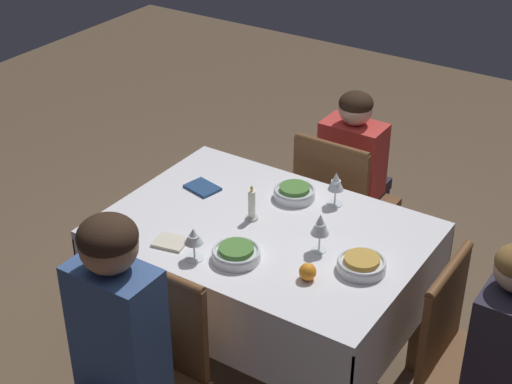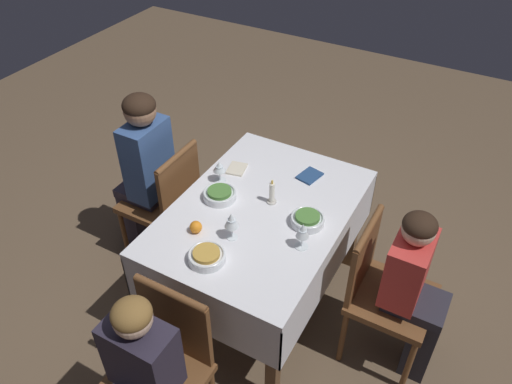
% 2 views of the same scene
% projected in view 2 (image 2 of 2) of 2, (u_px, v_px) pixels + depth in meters
% --- Properties ---
extents(ground_plane, '(8.00, 8.00, 0.00)m').
position_uv_depth(ground_plane, '(260.00, 298.00, 3.20)').
color(ground_plane, brown).
extents(dining_table, '(1.27, 0.90, 0.76)m').
position_uv_depth(dining_table, '(261.00, 224.00, 2.79)').
color(dining_table, silver).
rests_on(dining_table, ground_plane).
extents(chair_north, '(0.42, 0.42, 0.89)m').
position_uv_depth(chair_north, '(166.00, 199.00, 3.19)').
color(chair_north, brown).
rests_on(chair_north, ground_plane).
extents(chair_west, '(0.42, 0.42, 0.89)m').
position_uv_depth(chair_west, '(163.00, 364.00, 2.28)').
color(chair_west, brown).
rests_on(chair_west, ground_plane).
extents(chair_south, '(0.42, 0.42, 0.89)m').
position_uv_depth(chair_south, '(382.00, 287.00, 2.63)').
color(chair_south, brown).
rests_on(chair_south, ground_plane).
extents(person_adult_denim, '(0.30, 0.34, 1.22)m').
position_uv_depth(person_adult_denim, '(144.00, 168.00, 3.13)').
color(person_adult_denim, '#383342').
rests_on(person_adult_denim, ground_plane).
extents(person_child_dark, '(0.33, 0.30, 1.04)m').
position_uv_depth(person_child_dark, '(137.00, 384.00, 2.13)').
color(person_child_dark, '#282833').
rests_on(person_child_dark, ground_plane).
extents(person_child_red, '(0.30, 0.33, 1.05)m').
position_uv_depth(person_child_red, '(415.00, 290.00, 2.52)').
color(person_child_red, '#282833').
rests_on(person_child_red, ground_plane).
extents(bowl_north, '(0.19, 0.19, 0.06)m').
position_uv_depth(bowl_north, '(220.00, 194.00, 2.78)').
color(bowl_north, silver).
rests_on(bowl_north, dining_table).
extents(wine_glass_north, '(0.07, 0.07, 0.13)m').
position_uv_depth(wine_glass_north, '(219.00, 167.00, 2.86)').
color(wine_glass_north, white).
rests_on(wine_glass_north, dining_table).
extents(bowl_west, '(0.18, 0.18, 0.06)m').
position_uv_depth(bowl_west, '(207.00, 256.00, 2.41)').
color(bowl_west, silver).
rests_on(bowl_west, dining_table).
extents(wine_glass_west, '(0.07, 0.07, 0.16)m').
position_uv_depth(wine_glass_west, '(231.00, 221.00, 2.48)').
color(wine_glass_west, white).
rests_on(wine_glass_west, dining_table).
extents(bowl_south, '(0.18, 0.18, 0.06)m').
position_uv_depth(bowl_south, '(307.00, 219.00, 2.62)').
color(bowl_south, silver).
rests_on(bowl_south, dining_table).
extents(wine_glass_south, '(0.07, 0.07, 0.15)m').
position_uv_depth(wine_glass_south, '(303.00, 231.00, 2.44)').
color(wine_glass_south, white).
rests_on(wine_glass_south, dining_table).
extents(candle_centerpiece, '(0.05, 0.05, 0.16)m').
position_uv_depth(candle_centerpiece, '(272.00, 194.00, 2.73)').
color(candle_centerpiece, beige).
rests_on(candle_centerpiece, dining_table).
extents(orange_fruit, '(0.07, 0.07, 0.07)m').
position_uv_depth(orange_fruit, '(196.00, 227.00, 2.56)').
color(orange_fruit, orange).
rests_on(orange_fruit, dining_table).
extents(napkin_red_folded, '(0.14, 0.13, 0.01)m').
position_uv_depth(napkin_red_folded, '(237.00, 169.00, 3.00)').
color(napkin_red_folded, beige).
rests_on(napkin_red_folded, dining_table).
extents(napkin_spare_side, '(0.16, 0.13, 0.01)m').
position_uv_depth(napkin_spare_side, '(310.00, 176.00, 2.94)').
color(napkin_spare_side, navy).
rests_on(napkin_spare_side, dining_table).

